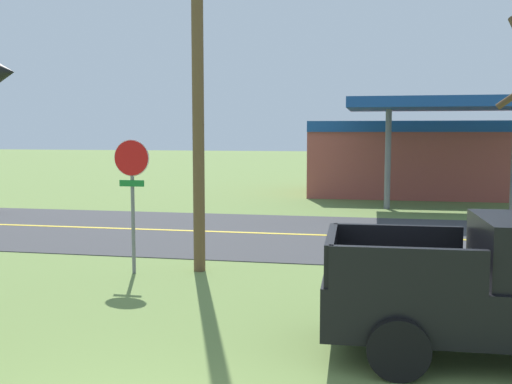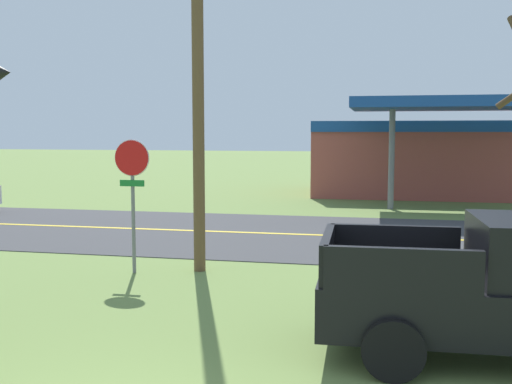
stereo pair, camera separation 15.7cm
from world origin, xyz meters
The scene contains 5 objects.
road_asphalt centered at (0.00, 13.00, 0.01)m, with size 140.00×8.00×0.02m, color #3D3D3F.
road_centre_line centered at (0.00, 13.00, 0.02)m, with size 126.00×0.20×0.01m, color gold.
stop_sign centered at (-2.64, 7.41, 2.03)m, with size 0.80×0.08×2.95m.
utility_pole centered at (-1.28, 7.93, 4.74)m, with size 1.86×0.26×8.88m.
gas_station centered at (5.50, 25.55, 1.94)m, with size 12.00×11.50×4.40m.
Camera 2 is at (2.65, -4.79, 3.12)m, focal length 42.08 mm.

